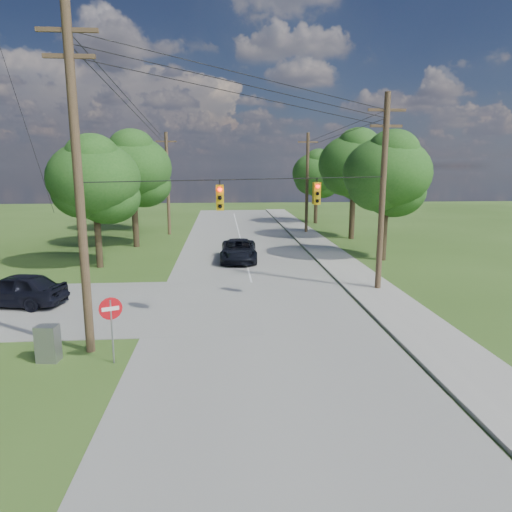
{
  "coord_description": "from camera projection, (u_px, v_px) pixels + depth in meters",
  "views": [
    {
      "loc": [
        0.36,
        -15.95,
        6.76
      ],
      "look_at": [
        1.9,
        5.0,
        2.61
      ],
      "focal_mm": 32.0,
      "sensor_mm": 36.0,
      "label": 1
    }
  ],
  "objects": [
    {
      "name": "do_not_enter_sign",
      "position": [
        111.0,
        316.0,
        15.58
      ],
      "size": [
        0.75,
        0.33,
        2.38
      ],
      "rotation": [
        0.0,
        0.0,
        0.39
      ],
      "color": "gray",
      "rests_on": "ground"
    },
    {
      "name": "tree_w_far",
      "position": [
        132.0,
        171.0,
        47.31
      ],
      "size": [
        6.0,
        6.0,
        8.73
      ],
      "color": "#3F311F",
      "rests_on": "ground"
    },
    {
      "name": "tree_e_far",
      "position": [
        317.0,
        173.0,
        53.74
      ],
      "size": [
        5.8,
        5.8,
        8.32
      ],
      "color": "#3F311F",
      "rests_on": "ground"
    },
    {
      "name": "power_lines",
      "position": [
        241.0,
        124.0,
        26.51
      ],
      "size": [
        13.93,
        29.62,
        4.93
      ],
      "color": "black",
      "rests_on": "ground"
    },
    {
      "name": "ground",
      "position": [
        215.0,
        352.0,
        16.89
      ],
      "size": [
        140.0,
        140.0,
        0.0
      ],
      "primitive_type": "plane",
      "color": "#32501A",
      "rests_on": "ground"
    },
    {
      "name": "pole_ne",
      "position": [
        383.0,
        191.0,
        24.29
      ],
      "size": [
        2.0,
        0.32,
        10.5
      ],
      "color": "brown",
      "rests_on": "ground"
    },
    {
      "name": "traffic_signals",
      "position": [
        272.0,
        195.0,
        20.34
      ],
      "size": [
        4.91,
        3.27,
        1.05
      ],
      "color": "#C89F0B",
      "rests_on": "ground"
    },
    {
      "name": "main_road",
      "position": [
        258.0,
        309.0,
        21.92
      ],
      "size": [
        10.0,
        100.0,
        0.03
      ],
      "primitive_type": "cube",
      "color": "gray",
      "rests_on": "ground"
    },
    {
      "name": "pole_north_w",
      "position": [
        168.0,
        183.0,
        44.88
      ],
      "size": [
        2.0,
        0.32,
        10.0
      ],
      "color": "brown",
      "rests_on": "ground"
    },
    {
      "name": "sidewalk_east",
      "position": [
        394.0,
        305.0,
        22.39
      ],
      "size": [
        2.6,
        100.0,
        0.12
      ],
      "primitive_type": "cube",
      "color": "#A29F98",
      "rests_on": "ground"
    },
    {
      "name": "tree_w_mid",
      "position": [
        133.0,
        168.0,
        37.61
      ],
      "size": [
        6.4,
        6.4,
        9.22
      ],
      "color": "#3F311F",
      "rests_on": "ground"
    },
    {
      "name": "tree_e_mid",
      "position": [
        354.0,
        164.0,
        41.88
      ],
      "size": [
        6.6,
        6.6,
        9.64
      ],
      "color": "#3F311F",
      "rests_on": "ground"
    },
    {
      "name": "car_main_north",
      "position": [
        239.0,
        250.0,
        32.83
      ],
      "size": [
        2.73,
        5.59,
        1.53
      ],
      "primitive_type": "imported",
      "rotation": [
        0.0,
        0.0,
        -0.04
      ],
      "color": "black",
      "rests_on": "main_road"
    },
    {
      "name": "pole_sw",
      "position": [
        78.0,
        182.0,
        15.74
      ],
      "size": [
        2.0,
        0.32,
        12.0
      ],
      "color": "brown",
      "rests_on": "ground"
    },
    {
      "name": "tree_e_near",
      "position": [
        387.0,
        173.0,
        32.19
      ],
      "size": [
        6.2,
        6.2,
        8.81
      ],
      "color": "#3F311F",
      "rests_on": "ground"
    },
    {
      "name": "pole_north_e",
      "position": [
        307.0,
        183.0,
        45.88
      ],
      "size": [
        2.0,
        0.32,
        10.0
      ],
      "color": "brown",
      "rests_on": "ground"
    },
    {
      "name": "tree_w_near",
      "position": [
        94.0,
        179.0,
        29.84
      ],
      "size": [
        6.0,
        6.0,
        8.4
      ],
      "color": "#3F311F",
      "rests_on": "ground"
    },
    {
      "name": "car_cross_dark",
      "position": [
        16.0,
        290.0,
        22.2
      ],
      "size": [
        5.07,
        2.81,
        1.63
      ],
      "primitive_type": "imported",
      "rotation": [
        0.0,
        0.0,
        -1.76
      ],
      "color": "black",
      "rests_on": "cross_road"
    },
    {
      "name": "control_cabinet",
      "position": [
        48.0,
        343.0,
        15.95
      ],
      "size": [
        0.78,
        0.6,
        1.32
      ],
      "primitive_type": "cube",
      "rotation": [
        0.0,
        0.0,
        -0.11
      ],
      "color": "gray",
      "rests_on": "ground"
    }
  ]
}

